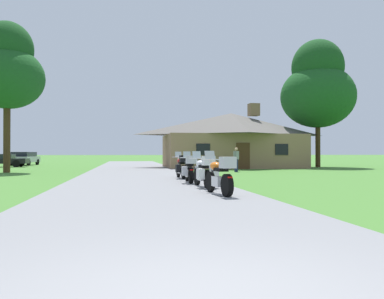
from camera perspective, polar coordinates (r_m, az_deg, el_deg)
name	(u,v)px	position (r m, az deg, el deg)	size (l,w,h in m)	color
ground_plane	(138,176)	(23.32, -7.61, -3.66)	(500.00, 500.00, 0.00)	#42752D
asphalt_driveway	(139,177)	(21.32, -7.46, -3.87)	(6.40, 80.00, 0.06)	slate
motorcycle_orange_nearest_to_camera	(220,176)	(11.93, 3.98, -3.70)	(0.73, 2.08, 1.30)	black
motorcycle_white_second_in_row	(204,172)	(14.52, 1.73, -3.17)	(0.84, 2.08, 1.30)	black
motorcycle_black_third_in_row	(190,169)	(16.73, -0.34, -2.82)	(0.75, 2.08, 1.30)	black
motorcycle_red_farthest_in_row	(182,167)	(19.61, -1.43, -2.48)	(0.77, 2.08, 1.30)	black
stone_lodge	(231,140)	(36.00, 5.56, 1.40)	(12.25, 7.76, 5.72)	#896B4C
bystander_gray_shirt_near_lodge	(236,158)	(27.88, 6.25, -1.23)	(0.45, 0.40, 1.67)	navy
tree_left_near	(7,69)	(29.83, -24.63, 10.23)	(4.82, 4.82, 10.00)	#422D19
tree_right_of_lodge	(318,88)	(38.78, 17.31, 8.32)	(6.67, 6.67, 11.59)	#422D19
parked_silver_suv_far_left	(25,158)	(45.95, -22.53, -1.10)	(2.24, 4.75, 1.40)	#ADAFB7
parked_black_sedan_far_left	(3,160)	(40.99, -25.07, -1.35)	(4.21, 1.93, 1.20)	black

